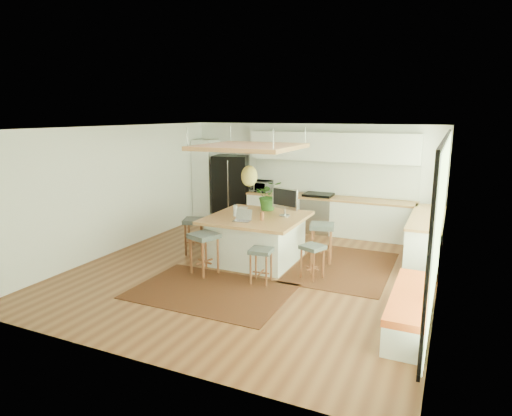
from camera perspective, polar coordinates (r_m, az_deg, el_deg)
The scene contains 34 objects.
floor at distance 8.56m, azimuth -0.17°, elevation -7.99°, with size 7.00×7.00×0.00m, color brown.
ceiling at distance 8.04m, azimuth -0.18°, elevation 10.40°, with size 7.00×7.00×0.00m, color white.
wall_back at distance 11.42m, azimuth 7.17°, elevation 4.03°, with size 6.50×6.50×0.00m, color white.
wall_front at distance 5.31m, azimuth -16.18°, elevation -5.84°, with size 6.50×6.50×0.00m, color white.
wall_left at distance 9.97m, azimuth -17.43°, elevation 2.38°, with size 7.00×7.00×0.00m, color white.
wall_right at distance 7.48m, azimuth 23.12°, elevation -1.16°, with size 7.00×7.00×0.00m, color white.
window_wall at distance 7.47m, azimuth 22.92°, elevation -0.77°, with size 0.10×6.20×2.60m, color black, non-canonical shape.
pantry at distance 12.36m, azimuth -6.50°, elevation 3.61°, with size 0.55×0.60×2.25m, color white.
back_counter_base at distance 11.14m, azimuth 9.26°, elevation -1.01°, with size 4.20×0.60×0.88m, color white.
back_counter_top at distance 11.04m, azimuth 9.34°, elevation 1.31°, with size 4.24×0.64×0.05m, color #AD6D3D.
backsplash at distance 11.25m, azimuth 9.82°, elevation 3.82°, with size 4.20×0.02×0.80m, color white.
upper_cabinets at distance 11.01m, azimuth 9.76°, elevation 7.84°, with size 4.20×0.34×0.70m, color white.
range at distance 11.19m, azimuth 8.03°, elevation -0.59°, with size 0.76×0.62×1.00m, color #A5A5AA, non-canonical shape.
right_counter_base at distance 9.64m, azimuth 21.14°, elevation -3.75°, with size 0.60×2.50×0.88m, color white.
right_counter_top at distance 9.53m, azimuth 21.35°, elevation -1.08°, with size 0.64×2.54×0.05m, color #AD6D3D.
window_bench at distance 6.68m, azimuth 19.37°, elevation -12.36°, with size 0.52×2.00×0.50m, color white, non-canonical shape.
ceiling_panel at distance 8.57m, azimuth -0.89°, elevation 6.15°, with size 1.86×1.86×0.80m, color #AD6D3D, non-canonical shape.
rug_near at distance 7.59m, azimuth -5.89°, elevation -10.70°, with size 2.60×1.80×0.01m, color black.
rug_right at distance 8.84m, azimuth 11.24°, elevation -7.52°, with size 1.80×2.60×0.01m, color black.
fridge at distance 12.04m, azimuth -3.25°, elevation 2.47°, with size 0.92×0.72×1.84m, color black, non-canonical shape.
island at distance 8.93m, azimuth 0.10°, elevation -3.98°, with size 1.85×1.85×0.93m, color #AD6D3D, non-canonical shape.
stool_near_left at distance 8.28m, azimuth -6.70°, elevation -6.18°, with size 0.46×0.46×0.78m, color #414748, non-canonical shape.
stool_near_right at distance 7.78m, azimuth 0.65°, elevation -7.30°, with size 0.38×0.38×0.64m, color #414748, non-canonical shape.
stool_right_front at distance 8.06m, azimuth 7.33°, elevation -6.69°, with size 0.37×0.37×0.63m, color #414748, non-canonical shape.
stool_right_back at distance 8.98m, azimuth 8.50°, elevation -4.76°, with size 0.47×0.47×0.79m, color #414748, non-canonical shape.
stool_left_side at distance 9.51m, azimuth -7.89°, elevation -3.77°, with size 0.45×0.45×0.76m, color #414748, non-canonical shape.
laptop at distance 8.37m, azimuth -1.85°, elevation -0.94°, with size 0.32×0.34×0.24m, color #A5A5AA, non-canonical shape.
monitor at distance 8.79m, azimuth 3.76°, elevation 0.61°, with size 0.62×0.22×0.58m, color #A5A5AA, non-canonical shape.
microwave at distance 11.56m, azimuth 0.68°, elevation 3.00°, with size 0.54×0.30×0.36m, color #A5A5AA.
island_plant at distance 9.32m, azimuth 1.68°, elevation 1.22°, with size 0.57×0.64×0.50m, color #1E4C19.
island_bowl at distance 9.40m, azimuth -1.69°, elevation -0.08°, with size 0.21×0.21×0.05m, color silver.
island_bottle_0 at distance 9.11m, azimuth -2.79°, elevation -0.03°, with size 0.07×0.07×0.19m, color #3073C3.
island_bottle_1 at distance 8.83m, azimuth -2.67°, elevation -0.43°, with size 0.07×0.07×0.19m, color silver.
island_bottle_2 at distance 8.42m, azimuth 0.81°, elevation -1.03°, with size 0.07×0.07×0.19m, color #9B5633.
Camera 1 is at (3.34, -7.30, 2.95)m, focal length 30.81 mm.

